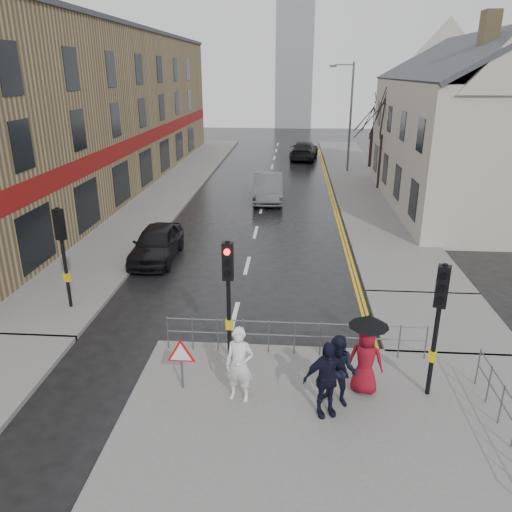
% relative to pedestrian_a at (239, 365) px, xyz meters
% --- Properties ---
extents(ground, '(120.00, 120.00, 0.00)m').
position_rel_pedestrian_a_xyz_m(ground, '(-0.66, 1.54, -1.08)').
color(ground, black).
rests_on(ground, ground).
extents(near_pavement, '(10.00, 9.00, 0.14)m').
position_rel_pedestrian_a_xyz_m(near_pavement, '(2.34, -1.96, -1.01)').
color(near_pavement, '#605E5B').
rests_on(near_pavement, ground).
extents(left_pavement, '(4.00, 44.00, 0.14)m').
position_rel_pedestrian_a_xyz_m(left_pavement, '(-7.16, 24.54, -1.01)').
color(left_pavement, '#605E5B').
rests_on(left_pavement, ground).
extents(right_pavement, '(4.00, 40.00, 0.14)m').
position_rel_pedestrian_a_xyz_m(right_pavement, '(5.84, 26.54, -1.01)').
color(right_pavement, '#605E5B').
rests_on(right_pavement, ground).
extents(pavement_bridge_right, '(4.00, 4.20, 0.14)m').
position_rel_pedestrian_a_xyz_m(pavement_bridge_right, '(5.84, 4.54, -1.01)').
color(pavement_bridge_right, '#605E5B').
rests_on(pavement_bridge_right, ground).
extents(building_left_terrace, '(8.00, 42.00, 10.00)m').
position_rel_pedestrian_a_xyz_m(building_left_terrace, '(-12.66, 23.54, 3.92)').
color(building_left_terrace, '#907B53').
rests_on(building_left_terrace, ground).
extents(building_right_cream, '(9.00, 16.40, 10.10)m').
position_rel_pedestrian_a_xyz_m(building_right_cream, '(11.34, 19.54, 3.70)').
color(building_right_cream, '#BAB3A2').
rests_on(building_right_cream, ground).
extents(church_tower, '(5.00, 5.00, 18.00)m').
position_rel_pedestrian_a_xyz_m(church_tower, '(0.84, 63.54, 7.92)').
color(church_tower, gray).
rests_on(church_tower, ground).
extents(traffic_signal_near_left, '(0.28, 0.27, 3.40)m').
position_rel_pedestrian_a_xyz_m(traffic_signal_near_left, '(-0.46, 1.73, 1.38)').
color(traffic_signal_near_left, black).
rests_on(traffic_signal_near_left, near_pavement).
extents(traffic_signal_near_right, '(0.34, 0.33, 3.40)m').
position_rel_pedestrian_a_xyz_m(traffic_signal_near_right, '(4.54, 0.53, 1.38)').
color(traffic_signal_near_right, black).
rests_on(traffic_signal_near_right, near_pavement).
extents(traffic_signal_far_left, '(0.34, 0.33, 3.40)m').
position_rel_pedestrian_a_xyz_m(traffic_signal_far_left, '(-6.16, 4.54, 1.38)').
color(traffic_signal_far_left, black).
rests_on(traffic_signal_far_left, left_pavement).
extents(guard_railing_front, '(7.14, 0.04, 1.00)m').
position_rel_pedestrian_a_xyz_m(guard_railing_front, '(1.29, 2.14, -0.22)').
color(guard_railing_front, '#595B5E').
rests_on(guard_railing_front, near_pavement).
extents(warning_sign, '(0.80, 0.07, 1.35)m').
position_rel_pedestrian_a_xyz_m(warning_sign, '(-1.46, 0.33, -0.04)').
color(warning_sign, '#595B5E').
rests_on(warning_sign, near_pavement).
extents(street_lamp, '(1.83, 0.25, 8.00)m').
position_rel_pedestrian_a_xyz_m(street_lamp, '(5.16, 29.54, 3.63)').
color(street_lamp, '#595B5E').
rests_on(street_lamp, right_pavement).
extents(tree_near, '(2.40, 2.40, 6.58)m').
position_rel_pedestrian_a_xyz_m(tree_near, '(6.84, 23.54, 4.06)').
color(tree_near, black).
rests_on(tree_near, right_pavement).
extents(tree_far, '(2.40, 2.40, 5.64)m').
position_rel_pedestrian_a_xyz_m(tree_far, '(7.34, 31.54, 3.34)').
color(tree_far, black).
rests_on(tree_far, right_pavement).
extents(pedestrian_a, '(0.75, 0.56, 1.88)m').
position_rel_pedestrian_a_xyz_m(pedestrian_a, '(0.00, 0.00, 0.00)').
color(pedestrian_a, white).
rests_on(pedestrian_a, near_pavement).
extents(pedestrian_b, '(1.04, 0.92, 1.77)m').
position_rel_pedestrian_a_xyz_m(pedestrian_b, '(2.31, -0.03, -0.05)').
color(pedestrian_b, black).
rests_on(pedestrian_b, near_pavement).
extents(pedestrian_with_umbrella, '(0.97, 0.96, 2.06)m').
position_rel_pedestrian_a_xyz_m(pedestrian_with_umbrella, '(2.99, 0.54, 0.18)').
color(pedestrian_with_umbrella, maroon).
rests_on(pedestrian_with_umbrella, near_pavement).
extents(pedestrian_d, '(1.16, 0.75, 1.84)m').
position_rel_pedestrian_a_xyz_m(pedestrian_d, '(1.99, -0.40, -0.02)').
color(pedestrian_d, black).
rests_on(pedestrian_d, near_pavement).
extents(car_parked, '(1.76, 4.26, 1.45)m').
position_rel_pedestrian_a_xyz_m(car_parked, '(-4.52, 9.47, -0.36)').
color(car_parked, black).
rests_on(car_parked, ground).
extents(car_mid, '(1.95, 5.04, 1.64)m').
position_rel_pedestrian_a_xyz_m(car_mid, '(-0.39, 20.01, -0.26)').
color(car_mid, '#494C4F').
rests_on(car_mid, ground).
extents(car_far, '(2.82, 5.67, 1.58)m').
position_rel_pedestrian_a_xyz_m(car_far, '(2.03, 35.51, -0.29)').
color(car_far, black).
rests_on(car_far, ground).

